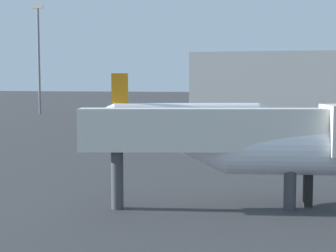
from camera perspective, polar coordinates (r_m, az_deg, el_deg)
airplane_far_left at (r=75.53m, az=1.90°, el=1.67°), size 26.48×23.24×8.33m
jet_bridge at (r=28.98m, az=7.96°, el=-0.65°), size 16.39×5.34×5.97m
light_mast_left at (r=114.37m, az=-14.28°, el=7.87°), size 2.40×0.50×23.45m
terminal_building at (r=131.58m, az=17.91°, el=4.79°), size 67.98×19.35×14.03m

